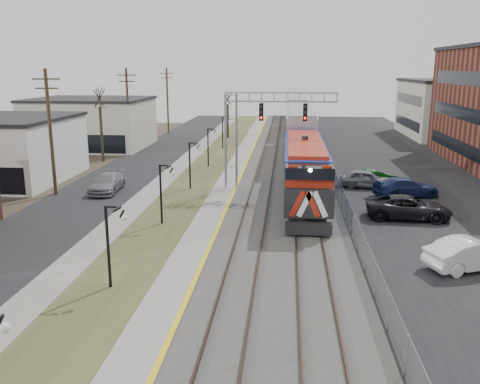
# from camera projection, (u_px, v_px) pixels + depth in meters

# --- Properties ---
(street_west) EXTENTS (7.00, 120.00, 0.04)m
(street_west) POSITION_uv_depth(u_px,v_px,m) (129.00, 171.00, 50.61)
(street_west) COLOR black
(street_west) RESTS_ON ground
(sidewalk) EXTENTS (2.00, 120.00, 0.08)m
(sidewalk) POSITION_uv_depth(u_px,v_px,m) (174.00, 172.00, 50.20)
(sidewalk) COLOR gray
(sidewalk) RESTS_ON ground
(grass_median) EXTENTS (4.00, 120.00, 0.06)m
(grass_median) POSITION_uv_depth(u_px,v_px,m) (204.00, 172.00, 49.93)
(grass_median) COLOR #414524
(grass_median) RESTS_ON ground
(platform) EXTENTS (2.00, 120.00, 0.24)m
(platform) POSITION_uv_depth(u_px,v_px,m) (234.00, 172.00, 49.64)
(platform) COLOR gray
(platform) RESTS_ON ground
(ballast_bed) EXTENTS (8.00, 120.00, 0.20)m
(ballast_bed) POSITION_uv_depth(u_px,v_px,m) (285.00, 173.00, 49.20)
(ballast_bed) COLOR #595651
(ballast_bed) RESTS_ON ground
(parking_lot) EXTENTS (16.00, 120.00, 0.04)m
(parking_lot) POSITION_uv_depth(u_px,v_px,m) (412.00, 176.00, 48.14)
(parking_lot) COLOR black
(parking_lot) RESTS_ON ground
(platform_edge) EXTENTS (0.24, 120.00, 0.01)m
(platform_edge) POSITION_uv_depth(u_px,v_px,m) (243.00, 171.00, 49.53)
(platform_edge) COLOR gold
(platform_edge) RESTS_ON platform
(track_near) EXTENTS (1.58, 120.00, 0.15)m
(track_near) POSITION_uv_depth(u_px,v_px,m) (265.00, 171.00, 49.34)
(track_near) COLOR #2D2119
(track_near) RESTS_ON ballast_bed
(track_far) EXTENTS (1.58, 120.00, 0.15)m
(track_far) POSITION_uv_depth(u_px,v_px,m) (301.00, 172.00, 49.02)
(track_far) COLOR #2D2119
(track_far) RESTS_ON ballast_bed
(train) EXTENTS (3.00, 85.85, 5.33)m
(train) POSITION_uv_depth(u_px,v_px,m) (297.00, 119.00, 72.77)
(train) COLOR #123499
(train) RESTS_ON ground
(signal_gantry) EXTENTS (9.00, 1.07, 8.15)m
(signal_gantry) POSITION_uv_depth(u_px,v_px,m) (252.00, 124.00, 41.36)
(signal_gantry) COLOR gray
(signal_gantry) RESTS_ON ground
(lampposts) EXTENTS (0.14, 62.14, 4.00)m
(lampposts) POSITION_uv_depth(u_px,v_px,m) (162.00, 194.00, 33.30)
(lampposts) COLOR black
(lampposts) RESTS_ON ground
(utility_poles) EXTENTS (0.28, 80.28, 10.00)m
(utility_poles) POSITION_uv_depth(u_px,v_px,m) (51.00, 133.00, 40.02)
(utility_poles) COLOR #4C3823
(utility_poles) RESTS_ON ground
(fence) EXTENTS (0.04, 120.00, 1.60)m
(fence) POSITION_uv_depth(u_px,v_px,m) (329.00, 167.00, 48.65)
(fence) COLOR gray
(fence) RESTS_ON ground
(bare_trees) EXTENTS (12.30, 42.30, 5.95)m
(bare_trees) POSITION_uv_depth(u_px,v_px,m) (129.00, 139.00, 53.86)
(bare_trees) COLOR #382D23
(bare_trees) RESTS_ON ground
(car_lot_b) EXTENTS (5.19, 3.40, 1.62)m
(car_lot_b) POSITION_uv_depth(u_px,v_px,m) (472.00, 255.00, 25.82)
(car_lot_b) COLOR white
(car_lot_b) RESTS_ON ground
(car_lot_c) EXTENTS (5.80, 3.01, 1.56)m
(car_lot_c) POSITION_uv_depth(u_px,v_px,m) (409.00, 208.00, 34.49)
(car_lot_c) COLOR black
(car_lot_c) RESTS_ON ground
(car_lot_d) EXTENTS (5.62, 3.37, 1.52)m
(car_lot_d) POSITION_uv_depth(u_px,v_px,m) (406.00, 188.00, 40.33)
(car_lot_d) COLOR #16214E
(car_lot_d) RESTS_ON ground
(car_lot_e) EXTENTS (4.73, 2.37, 1.55)m
(car_lot_e) POSITION_uv_depth(u_px,v_px,m) (366.00, 179.00, 43.40)
(car_lot_e) COLOR slate
(car_lot_e) RESTS_ON ground
(car_lot_f) EXTENTS (4.35, 2.92, 1.36)m
(car_lot_f) POSITION_uv_depth(u_px,v_px,m) (375.00, 178.00, 44.23)
(car_lot_f) COLOR #0D4112
(car_lot_f) RESTS_ON ground
(car_street_b) EXTENTS (2.42, 5.27, 1.49)m
(car_street_b) POSITION_uv_depth(u_px,v_px,m) (107.00, 183.00, 42.00)
(car_street_b) COLOR gray
(car_street_b) RESTS_ON ground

